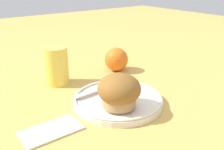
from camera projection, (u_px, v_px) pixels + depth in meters
name	position (u px, v px, depth m)	size (l,w,h in m)	color
ground_plane	(118.00, 101.00, 0.62)	(3.00, 3.00, 0.00)	tan
plate	(118.00, 100.00, 0.60)	(0.22, 0.22, 0.02)	silver
muffin	(119.00, 91.00, 0.55)	(0.10, 0.10, 0.07)	tan
cream_ramekin	(116.00, 82.00, 0.66)	(0.05, 0.05, 0.02)	silver
berry_pair	(105.00, 91.00, 0.61)	(0.03, 0.01, 0.01)	maroon
butter_knife	(104.00, 88.00, 0.64)	(0.17, 0.02, 0.00)	silver
orange_fruit	(116.00, 59.00, 0.81)	(0.08, 0.08, 0.08)	orange
juice_glass	(57.00, 66.00, 0.70)	(0.07, 0.07, 0.11)	#EAD14C
folded_napkin	(51.00, 130.00, 0.50)	(0.12, 0.07, 0.01)	beige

